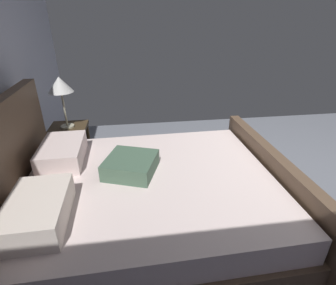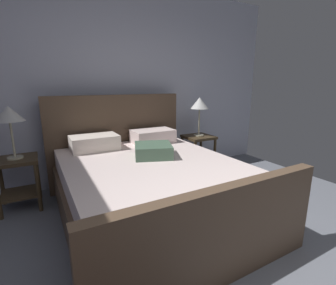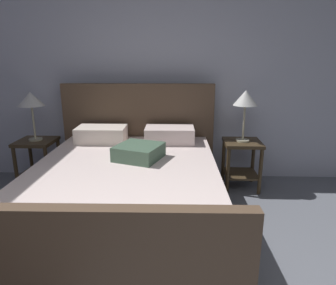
{
  "view_description": "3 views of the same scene",
  "coord_description": "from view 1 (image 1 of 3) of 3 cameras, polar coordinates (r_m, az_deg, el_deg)",
  "views": [
    {
      "loc": [
        -2.09,
        1.92,
        1.84
      ],
      "look_at": [
        -0.19,
        1.65,
        0.89
      ],
      "focal_mm": 27.77,
      "sensor_mm": 36.0,
      "label": 1
    },
    {
      "loc": [
        -1.27,
        -0.41,
        1.41
      ],
      "look_at": [
        0.06,
        2.05,
        0.74
      ],
      "focal_mm": 25.95,
      "sensor_mm": 36.0,
      "label": 2
    },
    {
      "loc": [
        0.22,
        -0.79,
        1.56
      ],
      "look_at": [
        0.12,
        1.66,
        0.87
      ],
      "focal_mm": 32.05,
      "sensor_mm": 36.0,
      "label": 3
    }
  ],
  "objects": [
    {
      "name": "nightstand_right",
      "position": [
        3.49,
        -20.63,
        0.22
      ],
      "size": [
        0.44,
        0.44,
        0.6
      ],
      "color": "#42331F",
      "rests_on": "ground"
    },
    {
      "name": "ground_plane",
      "position": [
        3.39,
        28.84,
        -10.5
      ],
      "size": [
        4.88,
        6.21,
        0.02
      ],
      "primitive_type": "cube",
      "color": "slate"
    },
    {
      "name": "bed",
      "position": [
        2.35,
        -5.12,
        -13.18
      ],
      "size": [
        1.93,
        2.32,
        1.27
      ],
      "color": "brown",
      "rests_on": "ground"
    },
    {
      "name": "table_lamp_right",
      "position": [
        3.26,
        -22.6,
        11.31
      ],
      "size": [
        0.28,
        0.28,
        0.61
      ],
      "color": "#B7B293",
      "rests_on": "nightstand_right"
    }
  ]
}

